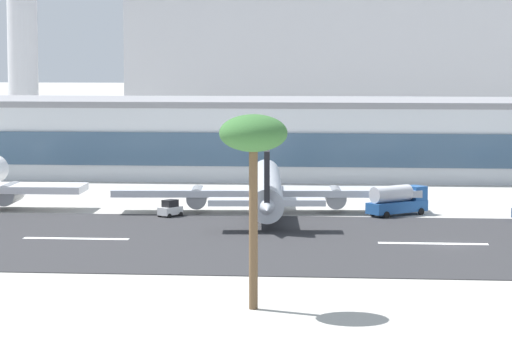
{
  "coord_description": "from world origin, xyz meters",
  "views": [
    {
      "loc": [
        -8.65,
        -136.51,
        21.02
      ],
      "look_at": [
        -23.8,
        27.27,
        5.39
      ],
      "focal_mm": 88.02,
      "sensor_mm": 36.0,
      "label": 1
    }
  ],
  "objects_px": {
    "distant_hotel_block": "(431,47)",
    "service_fuel_truck_0": "(397,200)",
    "control_tower": "(22,11)",
    "airliner_black_tail_gate_1": "(266,190)",
    "palm_tree_0": "(253,140)",
    "terminal_building": "(307,137)",
    "service_baggage_tug_1": "(170,209)"
  },
  "relations": [
    {
      "from": "distant_hotel_block",
      "to": "service_fuel_truck_0",
      "type": "relative_size",
      "value": 17.88
    },
    {
      "from": "service_fuel_truck_0",
      "to": "control_tower",
      "type": "bearing_deg",
      "value": 86.33
    },
    {
      "from": "airliner_black_tail_gate_1",
      "to": "palm_tree_0",
      "type": "xyz_separation_m",
      "value": [
        4.06,
        -60.88,
        10.85
      ]
    },
    {
      "from": "control_tower",
      "to": "service_fuel_truck_0",
      "type": "bearing_deg",
      "value": -52.53
    },
    {
      "from": "distant_hotel_block",
      "to": "control_tower",
      "type": "bearing_deg",
      "value": -151.41
    },
    {
      "from": "terminal_building",
      "to": "airliner_black_tail_gate_1",
      "type": "bearing_deg",
      "value": -92.98
    },
    {
      "from": "palm_tree_0",
      "to": "service_baggage_tug_1",
      "type": "bearing_deg",
      "value": 105.87
    },
    {
      "from": "control_tower",
      "to": "service_baggage_tug_1",
      "type": "distance_m",
      "value": 118.99
    },
    {
      "from": "control_tower",
      "to": "service_baggage_tug_1",
      "type": "relative_size",
      "value": 13.31
    },
    {
      "from": "control_tower",
      "to": "distant_hotel_block",
      "type": "distance_m",
      "value": 100.79
    },
    {
      "from": "control_tower",
      "to": "service_baggage_tug_1",
      "type": "height_order",
      "value": "control_tower"
    },
    {
      "from": "distant_hotel_block",
      "to": "airliner_black_tail_gate_1",
      "type": "xyz_separation_m",
      "value": [
        -27.81,
        -148.3,
        -18.97
      ]
    },
    {
      "from": "distant_hotel_block",
      "to": "palm_tree_0",
      "type": "xyz_separation_m",
      "value": [
        -23.75,
        -209.18,
        -8.12
      ]
    },
    {
      "from": "terminal_building",
      "to": "service_baggage_tug_1",
      "type": "bearing_deg",
      "value": -104.57
    },
    {
      "from": "airliner_black_tail_gate_1",
      "to": "service_fuel_truck_0",
      "type": "bearing_deg",
      "value": -97.67
    },
    {
      "from": "distant_hotel_block",
      "to": "airliner_black_tail_gate_1",
      "type": "relative_size",
      "value": 3.15
    },
    {
      "from": "distant_hotel_block",
      "to": "service_baggage_tug_1",
      "type": "xyz_separation_m",
      "value": [
        -39.73,
        -152.95,
        -20.99
      ]
    },
    {
      "from": "service_fuel_truck_0",
      "to": "palm_tree_0",
      "type": "bearing_deg",
      "value": -143.25
    },
    {
      "from": "distant_hotel_block",
      "to": "airliner_black_tail_gate_1",
      "type": "height_order",
      "value": "distant_hotel_block"
    },
    {
      "from": "service_baggage_tug_1",
      "to": "distant_hotel_block",
      "type": "bearing_deg",
      "value": -163.12
    },
    {
      "from": "control_tower",
      "to": "service_fuel_truck_0",
      "type": "relative_size",
      "value": 5.85
    },
    {
      "from": "control_tower",
      "to": "palm_tree_0",
      "type": "distance_m",
      "value": 174.23
    },
    {
      "from": "control_tower",
      "to": "service_fuel_truck_0",
      "type": "xyz_separation_m",
      "value": [
        77.41,
        -101.0,
        -27.47
      ]
    },
    {
      "from": "control_tower",
      "to": "service_baggage_tug_1",
      "type": "xyz_separation_m",
      "value": [
        48.53,
        -104.86,
        -28.46
      ]
    },
    {
      "from": "distant_hotel_block",
      "to": "service_baggage_tug_1",
      "type": "relative_size",
      "value": 40.69
    },
    {
      "from": "terminal_building",
      "to": "airliner_black_tail_gate_1",
      "type": "height_order",
      "value": "terminal_building"
    },
    {
      "from": "control_tower",
      "to": "distant_hotel_block",
      "type": "xyz_separation_m",
      "value": [
        88.26,
        48.09,
        -7.47
      ]
    },
    {
      "from": "control_tower",
      "to": "distant_hotel_block",
      "type": "height_order",
      "value": "control_tower"
    },
    {
      "from": "palm_tree_0",
      "to": "terminal_building",
      "type": "bearing_deg",
      "value": 90.71
    },
    {
      "from": "terminal_building",
      "to": "distant_hotel_block",
      "type": "relative_size",
      "value": 1.23
    },
    {
      "from": "control_tower",
      "to": "service_baggage_tug_1",
      "type": "bearing_deg",
      "value": -65.17
    },
    {
      "from": "service_baggage_tug_1",
      "to": "control_tower",
      "type": "bearing_deg",
      "value": -123.72
    }
  ]
}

